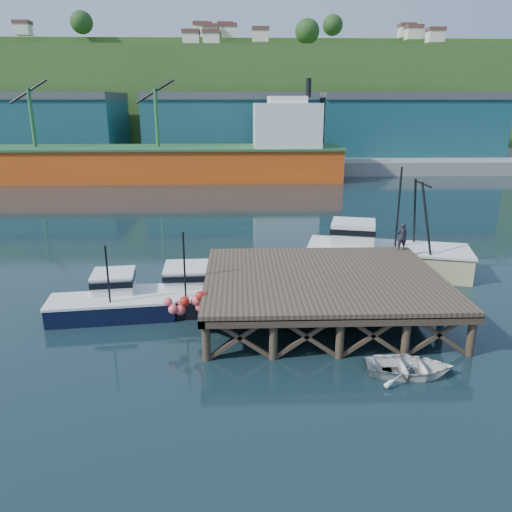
{
  "coord_description": "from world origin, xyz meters",
  "views": [
    {
      "loc": [
        1.24,
        -23.86,
        10.52
      ],
      "look_at": [
        2.15,
        2.0,
        2.56
      ],
      "focal_mm": 35.0,
      "sensor_mm": 36.0,
      "label": 1
    }
  ],
  "objects_px": {
    "trawler": "(384,251)",
    "boat_navy": "(113,300)",
    "dinghy": "(409,367)",
    "dockworker": "(402,236)",
    "boat_black": "(187,294)"
  },
  "relations": [
    {
      "from": "boat_navy",
      "to": "dinghy",
      "type": "distance_m",
      "value": 14.81
    },
    {
      "from": "trawler",
      "to": "boat_navy",
      "type": "bearing_deg",
      "value": -143.83
    },
    {
      "from": "trawler",
      "to": "dockworker",
      "type": "bearing_deg",
      "value": -66.09
    },
    {
      "from": "dinghy",
      "to": "dockworker",
      "type": "height_order",
      "value": "dockworker"
    },
    {
      "from": "boat_navy",
      "to": "dinghy",
      "type": "bearing_deg",
      "value": -32.41
    },
    {
      "from": "trawler",
      "to": "dinghy",
      "type": "height_order",
      "value": "trawler"
    },
    {
      "from": "trawler",
      "to": "dinghy",
      "type": "bearing_deg",
      "value": -86.61
    },
    {
      "from": "boat_black",
      "to": "trawler",
      "type": "relative_size",
      "value": 0.68
    },
    {
      "from": "boat_black",
      "to": "boat_navy",
      "type": "bearing_deg",
      "value": -170.78
    },
    {
      "from": "boat_navy",
      "to": "trawler",
      "type": "height_order",
      "value": "trawler"
    },
    {
      "from": "trawler",
      "to": "dinghy",
      "type": "relative_size",
      "value": 3.05
    },
    {
      "from": "boat_navy",
      "to": "dockworker",
      "type": "xyz_separation_m",
      "value": [
        16.19,
        4.17,
        2.15
      ]
    },
    {
      "from": "dinghy",
      "to": "dockworker",
      "type": "relative_size",
      "value": 2.13
    },
    {
      "from": "dockworker",
      "to": "dinghy",
      "type": "bearing_deg",
      "value": 72.35
    },
    {
      "from": "dockworker",
      "to": "boat_black",
      "type": "bearing_deg",
      "value": 12.73
    }
  ]
}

